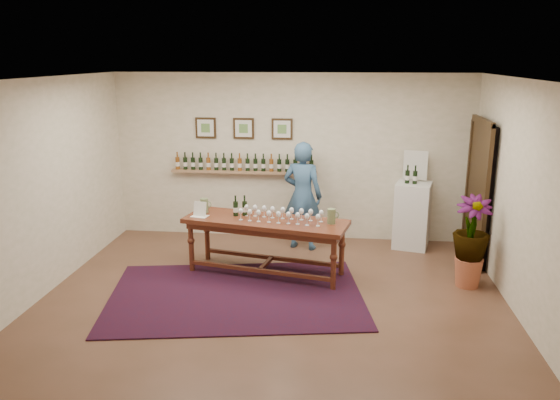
# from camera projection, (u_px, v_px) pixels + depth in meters

# --- Properties ---
(ground) EXTENTS (6.00, 6.00, 0.00)m
(ground) POSITION_uv_depth(u_px,v_px,m) (273.00, 296.00, 7.16)
(ground) COLOR brown
(ground) RESTS_ON ground
(room_shell) EXTENTS (6.00, 6.00, 6.00)m
(room_shell) POSITION_uv_depth(u_px,v_px,m) (423.00, 185.00, 8.44)
(room_shell) COLOR silver
(room_shell) RESTS_ON ground
(rug) EXTENTS (3.61, 2.71, 0.02)m
(rug) POSITION_uv_depth(u_px,v_px,m) (236.00, 295.00, 7.18)
(rug) COLOR #460C17
(rug) RESTS_ON ground
(tasting_table) EXTENTS (2.42, 1.20, 0.82)m
(tasting_table) POSITION_uv_depth(u_px,v_px,m) (266.00, 228.00, 7.74)
(tasting_table) COLOR #471811
(tasting_table) RESTS_ON ground
(table_glasses) EXTENTS (1.31, 0.49, 0.18)m
(table_glasses) POSITION_uv_depth(u_px,v_px,m) (280.00, 215.00, 7.62)
(table_glasses) COLOR white
(table_glasses) RESTS_ON tasting_table
(table_bottles) EXTENTS (0.29, 0.23, 0.27)m
(table_bottles) POSITION_uv_depth(u_px,v_px,m) (240.00, 206.00, 7.86)
(table_bottles) COLOR black
(table_bottles) RESTS_ON tasting_table
(pitcher_left) EXTENTS (0.17, 0.17, 0.21)m
(pitcher_left) POSITION_uv_depth(u_px,v_px,m) (204.00, 206.00, 8.01)
(pitcher_left) COLOR #617045
(pitcher_left) RESTS_ON tasting_table
(pitcher_right) EXTENTS (0.17, 0.17, 0.21)m
(pitcher_right) POSITION_uv_depth(u_px,v_px,m) (331.00, 216.00, 7.49)
(pitcher_right) COLOR #617045
(pitcher_right) RESTS_ON tasting_table
(menu_card) EXTENTS (0.26, 0.22, 0.21)m
(menu_card) POSITION_uv_depth(u_px,v_px,m) (200.00, 209.00, 7.84)
(menu_card) COLOR silver
(menu_card) RESTS_ON tasting_table
(display_pedestal) EXTENTS (0.65, 0.65, 1.08)m
(display_pedestal) POSITION_uv_depth(u_px,v_px,m) (412.00, 215.00, 8.91)
(display_pedestal) COLOR silver
(display_pedestal) RESTS_ON ground
(pedestal_bottles) EXTENTS (0.31, 0.15, 0.30)m
(pedestal_bottles) POSITION_uv_depth(u_px,v_px,m) (411.00, 174.00, 8.71)
(pedestal_bottles) COLOR black
(pedestal_bottles) RESTS_ON display_pedestal
(info_sign) EXTENTS (0.38, 0.11, 0.53)m
(info_sign) POSITION_uv_depth(u_px,v_px,m) (415.00, 165.00, 8.85)
(info_sign) COLOR silver
(info_sign) RESTS_ON display_pedestal
(potted_plant) EXTENTS (0.58, 0.58, 1.09)m
(potted_plant) POSITION_uv_depth(u_px,v_px,m) (471.00, 242.00, 7.33)
(potted_plant) COLOR #AA5738
(potted_plant) RESTS_ON ground
(person) EXTENTS (0.73, 0.57, 1.76)m
(person) POSITION_uv_depth(u_px,v_px,m) (303.00, 196.00, 8.76)
(person) COLOR #34587C
(person) RESTS_ON ground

